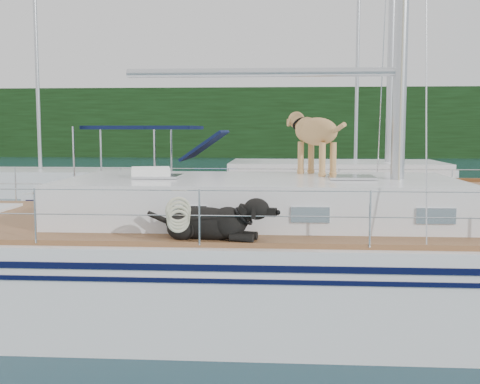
{
  "coord_description": "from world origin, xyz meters",
  "views": [
    {
      "loc": [
        1.07,
        -8.05,
        2.47
      ],
      "look_at": [
        0.5,
        0.2,
        1.6
      ],
      "focal_mm": 45.0,
      "sensor_mm": 36.0,
      "label": 1
    }
  ],
  "objects": [
    {
      "name": "main_sailboat",
      "position": [
        0.1,
        0.0,
        0.68
      ],
      "size": [
        12.0,
        3.86,
        14.01
      ],
      "color": "white",
      "rests_on": "ground"
    },
    {
      "name": "tree_line",
      "position": [
        0.0,
        45.0,
        3.0
      ],
      "size": [
        90.0,
        3.0,
        6.0
      ],
      "primitive_type": "cube",
      "color": "black",
      "rests_on": "ground"
    },
    {
      "name": "ground",
      "position": [
        0.0,
        0.0,
        0.0
      ],
      "size": [
        120.0,
        120.0,
        0.0
      ],
      "primitive_type": "plane",
      "color": "black",
      "rests_on": "ground"
    },
    {
      "name": "shore_bank",
      "position": [
        0.0,
        46.2,
        0.6
      ],
      "size": [
        92.0,
        1.0,
        1.2
      ],
      "primitive_type": "cube",
      "color": "#595147",
      "rests_on": "ground"
    },
    {
      "name": "neighbor_sailboat",
      "position": [
        1.22,
        5.88,
        0.63
      ],
      "size": [
        11.0,
        3.5,
        13.3
      ],
      "color": "white",
      "rests_on": "ground"
    },
    {
      "name": "bg_boat_west",
      "position": [
        -8.0,
        14.0,
        0.45
      ],
      "size": [
        8.0,
        3.0,
        11.65
      ],
      "color": "white",
      "rests_on": "ground"
    },
    {
      "name": "bg_boat_center",
      "position": [
        4.0,
        16.0,
        0.45
      ],
      "size": [
        7.2,
        3.0,
        11.65
      ],
      "color": "white",
      "rests_on": "ground"
    }
  ]
}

